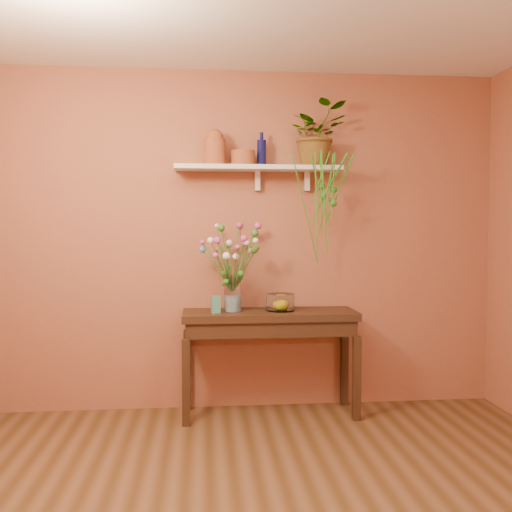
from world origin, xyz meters
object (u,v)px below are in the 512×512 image
Objects in this scene: spider_plant at (316,135)px; glass_bowl at (280,303)px; sideboard at (270,326)px; glass_vase at (232,297)px; bouquet at (234,250)px; blue_bottle at (262,152)px; terracotta_jug at (215,148)px.

glass_bowl is (-0.30, -0.11, -1.31)m from spider_plant.
glass_vase reaches higher than sideboard.
spider_plant is at bearing 8.98° from bouquet.
glass_vase is 0.37m from glass_bowl.
blue_bottle is 0.46m from spider_plant.
sideboard is at bearing -67.52° from blue_bottle.
glass_bowl is (0.50, -0.07, -1.20)m from terracotta_jug.
spider_plant is at bearing 8.83° from glass_vase.
blue_bottle is 0.49× the size of bouquet.
terracotta_jug reaches higher than glass_bowl.
glass_vase is at bearing -24.16° from terracotta_jug.
blue_bottle is 1.15m from glass_vase.
sideboard is 4.88× the size of terracotta_jug.
terracotta_jug is 0.81m from spider_plant.
sideboard is 6.10× the size of glass_bowl.
sideboard is 5.12× the size of blue_bottle.
spider_plant reaches higher than terracotta_jug.
bouquet is (-0.66, -0.10, -0.90)m from spider_plant.
sideboard is 0.37m from glass_vase.
bouquet is (-0.27, 0.02, 0.59)m from sideboard.
bouquet is 0.54m from glass_bowl.
bouquet is at bearing -22.40° from terracotta_jug.
glass_vase is (-0.67, -0.10, -1.26)m from spider_plant.
blue_bottle is 0.53× the size of spider_plant.
terracotta_jug is 1.03× the size of glass_vase.
terracotta_jug reaches higher than bouquet.
glass_vase is at bearing 178.61° from glass_bowl.
blue_bottle reaches higher than glass_bowl.
blue_bottle is 0.98× the size of glass_vase.
terracotta_jug is 1.25× the size of glass_bowl.
blue_bottle is at bearing 7.06° from terracotta_jug.
spider_plant is 1.86× the size of glass_vase.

